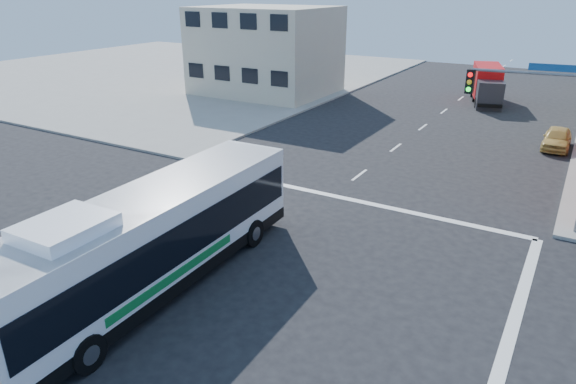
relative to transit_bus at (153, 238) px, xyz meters
The scene contains 7 objects.
ground 2.75m from the transit_bus, 34.22° to the left, with size 120.00×120.00×0.00m, color black.
sidewalk_nw 49.20m from the transit_bus, 132.71° to the left, with size 50.00×50.00×0.15m, color gray.
building_west 34.76m from the transit_bus, 116.29° to the left, with size 12.06×10.06×8.00m.
signal_mast_ne 16.21m from the transit_bus, 47.58° to the left, with size 7.91×1.13×8.07m.
transit_bus is the anchor object (origin of this frame).
box_truck 37.56m from the transit_bus, 83.99° to the left, with size 3.95×7.45×3.22m.
parked_car 27.40m from the transit_bus, 67.13° to the left, with size 1.61×4.00×1.36m, color gold.
Camera 1 is at (10.14, -12.19, 9.86)m, focal length 32.00 mm.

